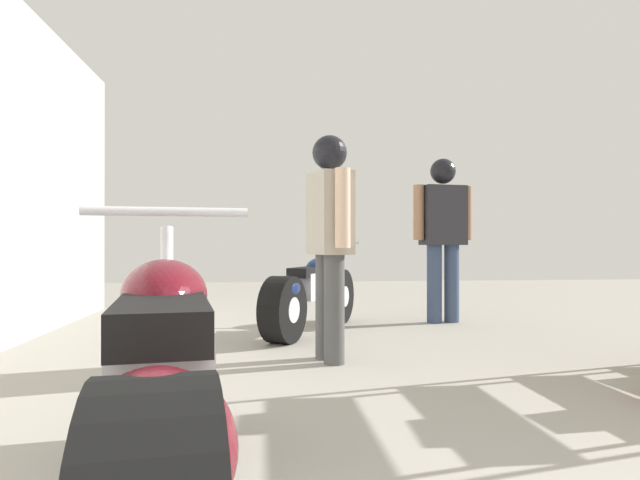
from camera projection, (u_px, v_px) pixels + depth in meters
name	position (u px, v px, depth m)	size (l,w,h in m)	color
ground_plane	(361.00, 376.00, 3.71)	(17.67, 17.67, 0.00)	#9E998E
motorcycle_maroon_cruiser	(162.00, 404.00, 1.56)	(0.69, 2.17, 1.01)	black
motorcycle_black_naked	(311.00, 295.00, 5.49)	(1.07, 1.77, 0.89)	black
mechanic_in_blue	(330.00, 226.00, 4.17)	(0.32, 0.66, 1.66)	#4C4C4C
mechanic_with_helmet	(443.00, 224.00, 6.18)	(0.71, 0.33, 1.78)	#384766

